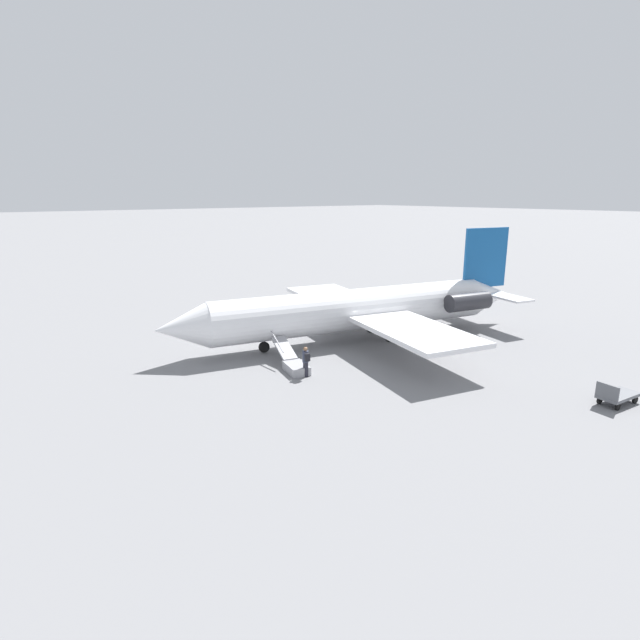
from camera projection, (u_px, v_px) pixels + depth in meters
The scene contains 5 objects.
ground_plane at pixel (354, 340), 35.30m from camera, with size 600.00×600.00×0.00m, color slate.
airplane_main at pixel (367, 308), 35.13m from camera, with size 27.40×20.71×7.54m.
boarding_stairs at pixel (294, 364), 29.22m from camera, with size 1.92×4.14×1.82m.
passenger at pixel (306, 360), 28.07m from camera, with size 0.40×0.56×1.74m.
luggage_cart at pixel (617, 395), 24.48m from camera, with size 2.32×1.36×1.22m.
Camera 1 is at (22.83, 25.12, 10.09)m, focal length 28.00 mm.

